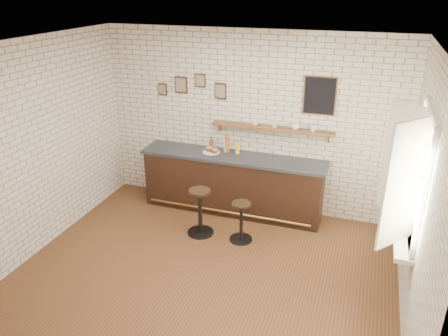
% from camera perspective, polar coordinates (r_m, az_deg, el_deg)
% --- Properties ---
extents(ground, '(5.00, 5.00, 0.00)m').
position_cam_1_polar(ground, '(6.21, -2.16, -12.90)').
color(ground, brown).
rests_on(ground, ground).
extents(bar_counter, '(3.10, 0.65, 1.01)m').
position_cam_1_polar(bar_counter, '(7.38, 1.11, -2.00)').
color(bar_counter, black).
rests_on(bar_counter, ground).
extents(sandwich_plate, '(0.28, 0.28, 0.01)m').
position_cam_1_polar(sandwich_plate, '(7.31, -1.66, 2.08)').
color(sandwich_plate, white).
rests_on(sandwich_plate, bar_counter).
extents(ciabatta_sandwich, '(0.27, 0.19, 0.08)m').
position_cam_1_polar(ciabatta_sandwich, '(7.29, -1.59, 2.41)').
color(ciabatta_sandwich, tan).
rests_on(ciabatta_sandwich, sandwich_plate).
extents(potato_chips, '(0.24, 0.17, 0.00)m').
position_cam_1_polar(potato_chips, '(7.31, -1.85, 2.15)').
color(potato_chips, gold).
rests_on(potato_chips, sandwich_plate).
extents(bitters_bottle_brown, '(0.07, 0.07, 0.23)m').
position_cam_1_polar(bitters_bottle_brown, '(7.39, -1.67, 3.04)').
color(bitters_bottle_brown, brown).
rests_on(bitters_bottle_brown, bar_counter).
extents(bitters_bottle_white, '(0.07, 0.07, 0.26)m').
position_cam_1_polar(bitters_bottle_white, '(7.30, 0.25, 2.89)').
color(bitters_bottle_white, beige).
rests_on(bitters_bottle_white, bar_counter).
extents(bitters_bottle_amber, '(0.08, 0.08, 0.31)m').
position_cam_1_polar(bitters_bottle_amber, '(7.29, 0.41, 3.04)').
color(bitters_bottle_amber, '#A85C1B').
rests_on(bitters_bottle_amber, bar_counter).
extents(condiment_bottle_yellow, '(0.07, 0.07, 0.21)m').
position_cam_1_polar(condiment_bottle_yellow, '(7.25, 1.76, 2.60)').
color(condiment_bottle_yellow, yellow).
rests_on(condiment_bottle_yellow, bar_counter).
extents(bar_stool_left, '(0.42, 0.42, 0.75)m').
position_cam_1_polar(bar_stool_left, '(6.77, -3.14, -5.55)').
color(bar_stool_left, black).
rests_on(bar_stool_left, ground).
extents(bar_stool_right, '(0.35, 0.35, 0.63)m').
position_cam_1_polar(bar_stool_right, '(6.62, 2.26, -6.85)').
color(bar_stool_right, black).
rests_on(bar_stool_right, ground).
extents(wall_shelf, '(2.00, 0.18, 0.18)m').
position_cam_1_polar(wall_shelf, '(7.06, 6.26, 5.15)').
color(wall_shelf, brown).
rests_on(wall_shelf, ground).
extents(shelf_cup_a, '(0.12, 0.12, 0.09)m').
position_cam_1_polar(shelf_cup_a, '(7.10, 4.09, 5.92)').
color(shelf_cup_a, white).
rests_on(shelf_cup_a, wall_shelf).
extents(shelf_cup_b, '(0.12, 0.12, 0.08)m').
position_cam_1_polar(shelf_cup_b, '(7.03, 6.66, 5.59)').
color(shelf_cup_b, white).
rests_on(shelf_cup_b, wall_shelf).
extents(shelf_cup_c, '(0.14, 0.14, 0.10)m').
position_cam_1_polar(shelf_cup_c, '(6.97, 9.26, 5.37)').
color(shelf_cup_c, white).
rests_on(shelf_cup_c, wall_shelf).
extents(shelf_cup_d, '(0.11, 0.11, 0.09)m').
position_cam_1_polar(shelf_cup_d, '(6.94, 11.58, 5.05)').
color(shelf_cup_d, white).
rests_on(shelf_cup_d, wall_shelf).
extents(back_wall_decor, '(2.96, 0.02, 0.56)m').
position_cam_1_polar(back_wall_decor, '(7.02, 5.21, 9.90)').
color(back_wall_decor, black).
rests_on(back_wall_decor, ground).
extents(window_sill, '(0.20, 1.35, 0.06)m').
position_cam_1_polar(window_sill, '(5.71, 22.23, -7.62)').
color(window_sill, white).
rests_on(window_sill, ground).
extents(casement_window, '(0.40, 1.30, 1.56)m').
position_cam_1_polar(casement_window, '(5.38, 22.98, -0.67)').
color(casement_window, white).
rests_on(casement_window, ground).
extents(book_lower, '(0.17, 0.23, 0.02)m').
position_cam_1_polar(book_lower, '(5.68, 22.09, -7.25)').
color(book_lower, tan).
rests_on(book_lower, window_sill).
extents(book_upper, '(0.18, 0.23, 0.02)m').
position_cam_1_polar(book_upper, '(5.65, 22.13, -7.25)').
color(book_upper, tan).
rests_on(book_upper, book_lower).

